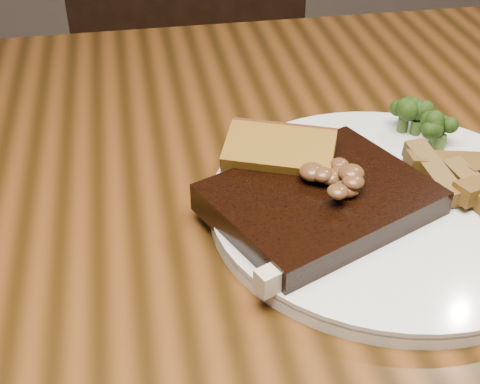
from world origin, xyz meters
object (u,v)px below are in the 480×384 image
at_px(steak, 320,201).
at_px(potato_wedges, 477,174).
at_px(dining_table, 260,293).
at_px(chair_far, 187,126).
at_px(garlic_bread, 279,171).
at_px(plate, 387,208).

relative_size(steak, potato_wedges, 1.76).
height_order(dining_table, chair_far, chair_far).
height_order(dining_table, garlic_bread, garlic_bread).
bearing_deg(chair_far, potato_wedges, 103.77).
height_order(chair_far, steak, chair_far).
bearing_deg(steak, dining_table, 133.34).
bearing_deg(plate, garlic_bread, 150.41).
height_order(chair_far, potato_wedges, chair_far).
bearing_deg(steak, garlic_bread, 89.46).
bearing_deg(garlic_bread, plate, -7.31).
relative_size(plate, steak, 1.79).
bearing_deg(plate, potato_wedges, 7.14).
xyz_separation_m(dining_table, garlic_bread, (0.02, 0.03, 0.12)).
distance_m(chair_far, plate, 0.79).
xyz_separation_m(steak, potato_wedges, (0.15, 0.01, -0.00)).
height_order(dining_table, potato_wedges, potato_wedges).
distance_m(dining_table, potato_wedges, 0.23).
bearing_deg(garlic_bread, steak, -44.17).
bearing_deg(dining_table, chair_far, 90.00).
xyz_separation_m(dining_table, potato_wedges, (0.20, -0.00, 0.12)).
bearing_deg(potato_wedges, garlic_bread, 167.39).
bearing_deg(dining_table, plate, -7.77).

